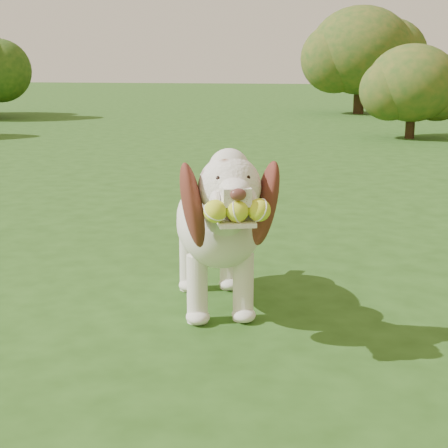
# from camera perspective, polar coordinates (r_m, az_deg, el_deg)

# --- Properties ---
(ground) EXTENTS (80.00, 80.00, 0.00)m
(ground) POSITION_cam_1_polar(r_m,az_deg,el_deg) (4.01, -7.66, -4.24)
(ground) COLOR #234614
(ground) RESTS_ON ground
(dog) EXTENTS (0.74, 1.28, 0.85)m
(dog) POSITION_cam_1_polar(r_m,az_deg,el_deg) (3.29, -0.61, 0.24)
(dog) COLOR white
(dog) RESTS_ON ground
(shrub_c) EXTENTS (1.46, 1.46, 1.52)m
(shrub_c) POSITION_cam_1_polar(r_m,az_deg,el_deg) (11.69, 15.41, 11.22)
(shrub_c) COLOR #382314
(shrub_c) RESTS_ON ground
(shrub_i) EXTENTS (2.48, 2.48, 2.57)m
(shrub_i) POSITION_cam_1_polar(r_m,az_deg,el_deg) (17.39, 11.31, 13.96)
(shrub_i) COLOR #382314
(shrub_i) RESTS_ON ground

